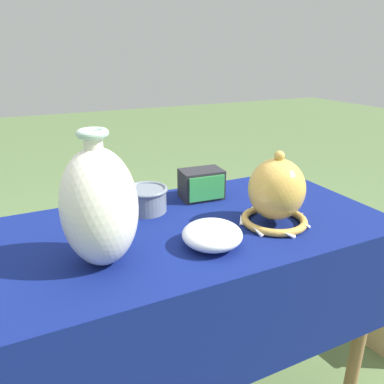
% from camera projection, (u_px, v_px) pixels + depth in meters
% --- Properties ---
extents(display_table, '(1.31, 0.59, 0.71)m').
position_uv_depth(display_table, '(170.00, 258.00, 1.07)').
color(display_table, olive).
rests_on(display_table, ground_plane).
extents(vase_tall_bulbous, '(0.18, 0.18, 0.32)m').
position_uv_depth(vase_tall_bulbous, '(99.00, 207.00, 0.84)').
color(vase_tall_bulbous, white).
rests_on(vase_tall_bulbous, display_table).
extents(vase_dome_bell, '(0.20, 0.21, 0.22)m').
position_uv_depth(vase_dome_bell, '(276.00, 194.00, 1.06)').
color(vase_dome_bell, gold).
rests_on(vase_dome_bell, display_table).
extents(mosaic_tile_box, '(0.15, 0.11, 0.10)m').
position_uv_depth(mosaic_tile_box, '(202.00, 184.00, 1.27)').
color(mosaic_tile_box, '#232328').
rests_on(mosaic_tile_box, display_table).
extents(bowl_shallow_porcelain, '(0.16, 0.16, 0.06)m').
position_uv_depth(bowl_shallow_porcelain, '(212.00, 235.00, 0.96)').
color(bowl_shallow_porcelain, white).
rests_on(bowl_shallow_porcelain, display_table).
extents(cup_wide_slate, '(0.14, 0.14, 0.08)m').
position_uv_depth(cup_wide_slate, '(146.00, 199.00, 1.16)').
color(cup_wide_slate, slate).
rests_on(cup_wide_slate, display_table).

